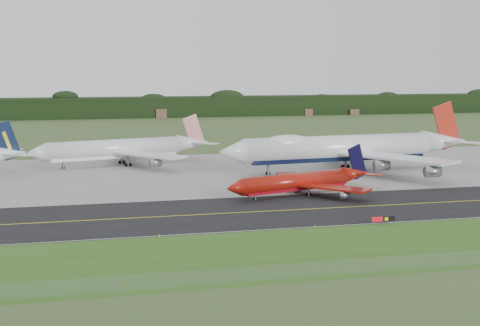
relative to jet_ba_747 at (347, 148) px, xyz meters
name	(u,v)px	position (x,y,z in m)	size (l,w,h in m)	color
ground	(299,206)	(-28.74, -43.26, -6.71)	(600.00, 600.00, 0.00)	#3D4F25
grass_verge	(366,247)	(-28.74, -78.26, -6.70)	(400.00, 30.00, 0.01)	#33581A
taxiway	(305,209)	(-28.74, -47.26, -6.70)	(400.00, 32.00, 0.02)	black
apron	(243,171)	(-28.74, 7.74, -6.70)	(400.00, 78.00, 0.01)	gray
taxiway_centreline	(305,209)	(-28.74, -47.26, -6.68)	(400.00, 0.40, 0.00)	yellow
taxiway_edge_line	(332,226)	(-28.74, -62.76, -6.68)	(400.00, 0.25, 0.00)	silver
perimeter_fence	(402,263)	(-28.74, -91.26, -5.61)	(320.00, 0.10, 320.00)	slate
horizon_treeline	(157,108)	(-28.74, 230.51, -1.24)	(700.00, 25.00, 12.00)	black
jet_ba_747	(347,148)	(0.00, 0.00, 0.00)	(78.43, 64.68, 19.71)	silver
jet_red_737	(303,181)	(-23.69, -30.86, -3.67)	(39.76, 31.57, 11.00)	maroon
jet_star_tail	(124,149)	(-61.68, 27.09, -1.71)	(56.29, 46.18, 15.00)	silver
taxiway_sign	(383,219)	(-18.86, -64.08, -5.60)	(4.71, 0.22, 1.57)	slate
edge_marker_left	(159,236)	(-61.34, -63.76, -6.46)	(0.16, 0.16, 0.50)	yellow
edge_marker_center	(315,227)	(-32.46, -63.76, -6.46)	(0.16, 0.16, 0.50)	yellow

